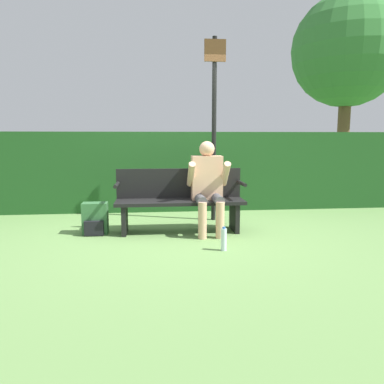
% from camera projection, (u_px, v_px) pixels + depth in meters
% --- Properties ---
extents(ground_plane, '(40.00, 40.00, 0.00)m').
position_uv_depth(ground_plane, '(180.00, 232.00, 5.15)').
color(ground_plane, '#668E4C').
extents(hedge_back, '(12.00, 0.59, 1.38)m').
position_uv_depth(hedge_back, '(173.00, 171.00, 6.73)').
color(hedge_back, '#1E4C1E').
rests_on(hedge_back, ground).
extents(park_bench, '(1.75, 0.47, 0.86)m').
position_uv_depth(park_bench, '(180.00, 199.00, 5.15)').
color(park_bench, black).
rests_on(park_bench, ground).
extents(person_seated, '(0.55, 0.59, 1.24)m').
position_uv_depth(person_seated, '(208.00, 183.00, 5.04)').
color(person_seated, '#DBA884').
rests_on(person_seated, ground).
extents(backpack, '(0.33, 0.27, 0.42)m').
position_uv_depth(backpack, '(95.00, 219.00, 5.02)').
color(backpack, '#336638').
rests_on(backpack, ground).
extents(water_bottle, '(0.07, 0.07, 0.28)m').
position_uv_depth(water_bottle, '(224.00, 239.00, 4.27)').
color(water_bottle, silver).
rests_on(water_bottle, ground).
extents(signpost, '(0.32, 0.09, 2.77)m').
position_uv_depth(signpost, '(214.00, 119.00, 5.68)').
color(signpost, black).
rests_on(signpost, ground).
extents(parked_car, '(4.27, 2.12, 1.23)m').
position_uv_depth(parked_car, '(30.00, 157.00, 13.74)').
color(parked_car, black).
rests_on(parked_car, ground).
extents(tree, '(3.04, 3.04, 5.18)m').
position_uv_depth(tree, '(348.00, 51.00, 10.22)').
color(tree, brown).
rests_on(tree, ground).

